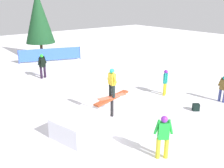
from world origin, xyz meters
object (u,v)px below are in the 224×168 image
Objects in this scene: main_rider_on_rail at (112,83)px; backpack_on_snow at (196,107)px; bystander_green at (163,135)px; bystander_teal at (165,81)px; bystander_brown at (223,87)px; bystander_black at (42,65)px; pine_tree_far at (39,17)px; rail_feature at (112,100)px.

main_rider_on_rail reaches higher than backpack_on_snow.
backpack_on_snow is (4.09, 1.46, -0.68)m from bystander_green.
bystander_teal is at bearing 115.36° from backpack_on_snow.
bystander_brown reaches higher than backpack_on_snow.
bystander_green is at bearing -123.82° from backpack_on_snow.
bystander_teal is 2.88m from bystander_brown.
bystander_black reaches higher than bystander_green.
main_rider_on_rail reaches higher than bystander_black.
bystander_green is 4.47× the size of backpack_on_snow.
bystander_brown is 0.24× the size of pine_tree_far.
backpack_on_snow is at bearing 56.34° from bystander_green.
bystander_black is at bearing 123.39° from bystander_green.
bystander_brown is at bearing 48.62° from bystander_green.
bystander_teal reaches higher than backpack_on_snow.
bystander_teal reaches higher than bystander_brown.
bystander_green reaches higher than bystander_teal.
pine_tree_far reaches higher than bystander_brown.
bystander_black is (-0.01, 7.32, -0.65)m from main_rider_on_rail.
bystander_teal is 2.40m from backpack_on_snow.
pine_tree_far is at bearing 115.91° from bystander_green.
bystander_green is 4.39m from backpack_on_snow.
bystander_teal is (3.89, 0.29, -0.76)m from main_rider_on_rail.
bystander_green is 1.11× the size of bystander_brown.
bystander_brown is 2.07m from backpack_on_snow.
main_rider_on_rail is at bearing 116.18° from bystander_green.
bystander_brown is at bearing 91.51° from bystander_teal.
main_rider_on_rail is 7.35m from bystander_black.
bystander_brown is (1.52, -2.45, -0.02)m from bystander_teal.
pine_tree_far is at bearing 65.03° from rail_feature.
bystander_black is at bearing 76.01° from rail_feature.
main_rider_on_rail is 4.21m from backpack_on_snow.
rail_feature is 14.05m from pine_tree_far.
bystander_black is at bearing -112.82° from pine_tree_far.
bystander_teal reaches higher than rail_feature.
rail_feature is at bearing -100.88° from pine_tree_far.
bystander_black reaches higher than bystander_teal.
rail_feature reaches higher than backpack_on_snow.
bystander_brown is at bearing 105.42° from bystander_black.
backpack_on_snow is (3.46, -9.31, -0.73)m from bystander_black.
main_rider_on_rail is at bearing -26.10° from bystander_teal.
bystander_teal is 8.05m from bystander_black.
rail_feature is 0.37× the size of pine_tree_far.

